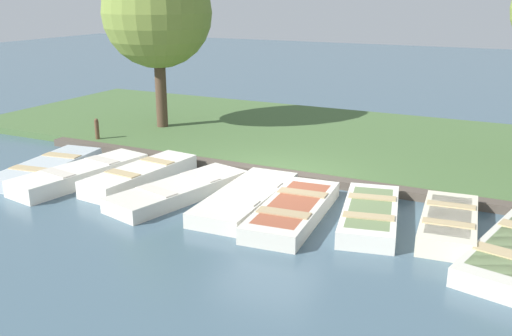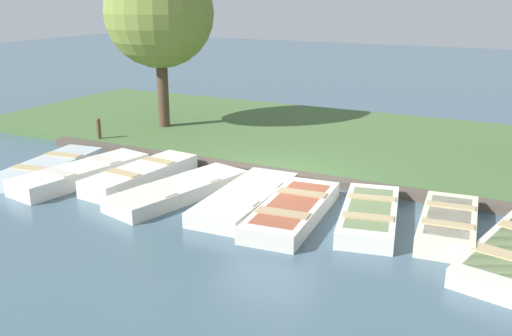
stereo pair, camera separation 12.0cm
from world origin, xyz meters
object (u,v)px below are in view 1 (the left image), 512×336
object	(u,v)px
rowboat_4	(246,198)
park_tree_far_left	(157,13)
rowboat_6	(370,214)
rowboat_7	(449,223)
rowboat_2	(141,175)
mooring_post_near	(97,132)
rowboat_1	(81,174)
rowboat_0	(47,167)
rowboat_3	(179,190)
rowboat_5	(293,210)

from	to	relation	value
rowboat_4	park_tree_far_left	bearing A→B (deg)	-133.09
park_tree_far_left	rowboat_6	bearing A→B (deg)	61.12
rowboat_7	rowboat_2	bearing A→B (deg)	-93.78
mooring_post_near	rowboat_6	bearing A→B (deg)	75.85
rowboat_2	rowboat_7	xyz separation A→B (m)	(-0.22, 7.18, -0.01)
rowboat_1	rowboat_4	world-z (taller)	rowboat_1
rowboat_0	mooring_post_near	world-z (taller)	mooring_post_near
rowboat_2	rowboat_6	xyz separation A→B (m)	(-0.04, 5.68, -0.03)
rowboat_3	mooring_post_near	distance (m)	5.52
rowboat_6	rowboat_3	bearing A→B (deg)	-95.76
rowboat_1	rowboat_4	size ratio (longest dim) A/B	1.06
rowboat_1	rowboat_4	distance (m)	4.38
rowboat_0	park_tree_far_left	distance (m)	6.24
rowboat_4	mooring_post_near	distance (m)	6.84
rowboat_4	rowboat_5	size ratio (longest dim) A/B	1.02
rowboat_0	mooring_post_near	distance (m)	2.86
rowboat_4	mooring_post_near	world-z (taller)	mooring_post_near
rowboat_7	rowboat_1	bearing A→B (deg)	-90.44
rowboat_2	rowboat_3	size ratio (longest dim) A/B	0.90
rowboat_7	rowboat_6	bearing A→B (deg)	-88.73
rowboat_1	rowboat_6	size ratio (longest dim) A/B	1.19
rowboat_3	rowboat_4	world-z (taller)	rowboat_3
rowboat_4	rowboat_7	xyz separation A→B (m)	(-0.39, 4.20, 0.03)
rowboat_2	rowboat_7	bearing A→B (deg)	97.31
rowboat_4	rowboat_6	size ratio (longest dim) A/B	1.12
rowboat_2	rowboat_4	bearing A→B (deg)	92.26
rowboat_5	rowboat_6	world-z (taller)	rowboat_6
rowboat_5	park_tree_far_left	world-z (taller)	park_tree_far_left
rowboat_2	park_tree_far_left	bearing A→B (deg)	-144.86
rowboat_1	rowboat_7	size ratio (longest dim) A/B	1.33
rowboat_2	rowboat_1	bearing A→B (deg)	-63.09
rowboat_6	park_tree_far_left	distance (m)	10.16
rowboat_0	rowboat_6	size ratio (longest dim) A/B	1.13
park_tree_far_left	rowboat_2	bearing A→B (deg)	29.60
rowboat_2	mooring_post_near	size ratio (longest dim) A/B	3.87
rowboat_1	rowboat_5	bearing A→B (deg)	101.17
rowboat_2	rowboat_7	world-z (taller)	rowboat_2
rowboat_3	rowboat_6	xyz separation A→B (m)	(-0.45, 4.28, 0.01)
rowboat_3	rowboat_5	size ratio (longest dim) A/B	1.08
rowboat_2	rowboat_6	size ratio (longest dim) A/B	1.07
rowboat_3	rowboat_5	bearing A→B (deg)	104.21
rowboat_2	rowboat_3	xyz separation A→B (m)	(0.41, 1.39, -0.04)
rowboat_1	mooring_post_near	size ratio (longest dim) A/B	4.30
rowboat_3	rowboat_4	size ratio (longest dim) A/B	1.06
rowboat_1	rowboat_6	world-z (taller)	rowboat_1
rowboat_5	park_tree_far_left	size ratio (longest dim) A/B	0.61
rowboat_7	mooring_post_near	distance (m)	10.78
rowboat_0	rowboat_7	distance (m)	9.86
rowboat_3	mooring_post_near	bearing A→B (deg)	-105.82
rowboat_4	park_tree_far_left	world-z (taller)	park_tree_far_left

